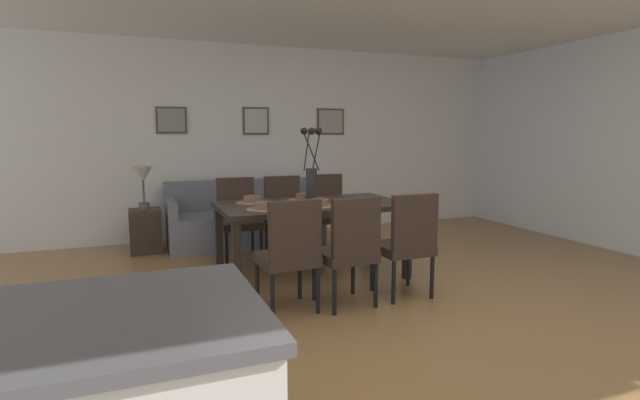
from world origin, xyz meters
The scene contains 24 objects.
ground_plane centered at (0.00, 0.00, 0.00)m, with size 9.00×9.00×0.00m, color olive.
back_wall_panel centered at (0.00, 3.25, 1.30)m, with size 9.00×0.10×2.60m, color silver.
dining_table centered at (-0.19, 1.02, 0.67)m, with size 1.80×0.98×0.74m.
dining_chair_near_left centered at (-0.70, 0.15, 0.51)m, with size 0.46×0.46×0.92m.
dining_chair_near_right centered at (-0.73, 1.92, 0.51)m, with size 0.44×0.44×0.92m.
dining_chair_far_left centered at (-0.21, 0.10, 0.51)m, with size 0.47×0.47×0.92m.
dining_chair_far_right centered at (-0.19, 1.91, 0.51)m, with size 0.47×0.47×0.92m.
dining_chair_mid_left centered at (0.35, 0.13, 0.51)m, with size 0.44×0.44×0.92m.
dining_chair_mid_right centered at (0.37, 1.94, 0.51)m, with size 0.46×0.46×0.92m.
centerpiece_vase centered at (-0.19, 1.02, 1.02)m, with size 0.21×0.23×0.73m.
placemat_near_left centered at (-0.73, 0.80, 0.74)m, with size 0.32×0.32×0.01m, color #7F705B.
bowl_near_left centered at (-0.73, 0.80, 0.78)m, with size 0.17×0.17×0.07m.
placemat_near_right centered at (-0.73, 1.24, 0.74)m, with size 0.32×0.32×0.01m, color #7F705B.
bowl_near_right centered at (-0.73, 1.24, 0.78)m, with size 0.17×0.17×0.07m.
placemat_far_left centered at (-0.19, 0.80, 0.74)m, with size 0.32×0.32×0.01m, color #7F705B.
bowl_far_left centered at (-0.19, 0.80, 0.78)m, with size 0.17×0.17×0.07m.
placemat_far_right centered at (-0.19, 1.24, 0.74)m, with size 0.32×0.32×0.01m, color #7F705B.
bowl_far_right centered at (-0.19, 1.24, 0.78)m, with size 0.17×0.17×0.07m.
sofa centered at (-0.49, 2.70, 0.28)m, with size 1.92×0.84×0.80m.
side_table centered at (-1.70, 2.65, 0.26)m, with size 0.36×0.36×0.52m, color #33261E.
table_lamp centered at (-1.70, 2.65, 0.89)m, with size 0.22×0.22×0.51m.
framed_picture_left centered at (-1.30, 3.18, 1.58)m, with size 0.38×0.03×0.34m.
framed_picture_center centered at (-0.19, 3.18, 1.58)m, with size 0.36×0.03×0.37m.
framed_picture_right centered at (0.92, 3.18, 1.58)m, with size 0.42×0.03×0.37m.
Camera 1 is at (-1.84, -3.36, 1.43)m, focal length 27.04 mm.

